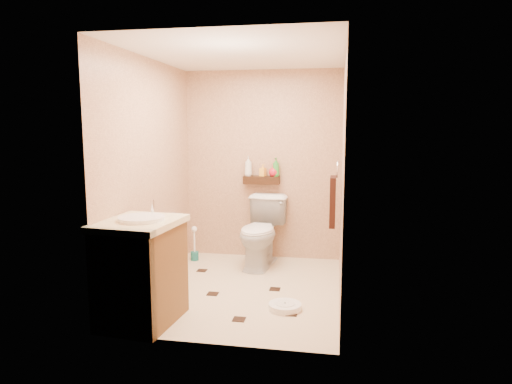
# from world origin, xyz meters

# --- Properties ---
(ground) EXTENTS (2.50, 2.50, 0.00)m
(ground) POSITION_xyz_m (0.00, 0.00, 0.00)
(ground) COLOR beige
(ground) RESTS_ON ground
(wall_back) EXTENTS (2.00, 0.04, 2.40)m
(wall_back) POSITION_xyz_m (0.00, 1.25, 1.20)
(wall_back) COLOR tan
(wall_back) RESTS_ON ground
(wall_front) EXTENTS (2.00, 0.04, 2.40)m
(wall_front) POSITION_xyz_m (0.00, -1.25, 1.20)
(wall_front) COLOR tan
(wall_front) RESTS_ON ground
(wall_left) EXTENTS (0.04, 2.50, 2.40)m
(wall_left) POSITION_xyz_m (-1.00, 0.00, 1.20)
(wall_left) COLOR tan
(wall_left) RESTS_ON ground
(wall_right) EXTENTS (0.04, 2.50, 2.40)m
(wall_right) POSITION_xyz_m (1.00, 0.00, 1.20)
(wall_right) COLOR tan
(wall_right) RESTS_ON ground
(ceiling) EXTENTS (2.00, 2.50, 0.02)m
(ceiling) POSITION_xyz_m (0.00, 0.00, 2.40)
(ceiling) COLOR white
(ceiling) RESTS_ON wall_back
(wall_shelf) EXTENTS (0.46, 0.14, 0.10)m
(wall_shelf) POSITION_xyz_m (0.00, 1.17, 1.02)
(wall_shelf) COLOR #361A0E
(wall_shelf) RESTS_ON wall_back
(floor_accents) EXTENTS (1.28, 1.44, 0.01)m
(floor_accents) POSITION_xyz_m (0.02, -0.07, 0.00)
(floor_accents) COLOR black
(floor_accents) RESTS_ON ground
(toilet) EXTENTS (0.57, 0.88, 0.85)m
(toilet) POSITION_xyz_m (0.05, 0.83, 0.42)
(toilet) COLOR white
(toilet) RESTS_ON ground
(vanity) EXTENTS (0.68, 0.80, 1.05)m
(vanity) POSITION_xyz_m (-0.70, -0.95, 0.47)
(vanity) COLOR brown
(vanity) RESTS_ON ground
(bathroom_scale) EXTENTS (0.39, 0.39, 0.06)m
(bathroom_scale) POSITION_xyz_m (0.50, -0.47, 0.03)
(bathroom_scale) COLOR white
(bathroom_scale) RESTS_ON ground
(toilet_brush) EXTENTS (0.10, 0.10, 0.44)m
(toilet_brush) POSITION_xyz_m (-0.82, 0.91, 0.16)
(toilet_brush) COLOR #186260
(toilet_brush) RESTS_ON ground
(towel_ring) EXTENTS (0.12, 0.30, 0.76)m
(towel_ring) POSITION_xyz_m (0.91, 0.25, 0.95)
(towel_ring) COLOR silver
(towel_ring) RESTS_ON wall_right
(toilet_paper) EXTENTS (0.12, 0.11, 0.12)m
(toilet_paper) POSITION_xyz_m (-0.94, 0.65, 0.60)
(toilet_paper) COLOR white
(toilet_paper) RESTS_ON wall_left
(bottle_a) EXTENTS (0.12, 0.12, 0.25)m
(bottle_a) POSITION_xyz_m (-0.17, 1.17, 1.20)
(bottle_a) COLOR silver
(bottle_a) RESTS_ON wall_shelf
(bottle_b) EXTENTS (0.09, 0.09, 0.15)m
(bottle_b) POSITION_xyz_m (0.02, 1.17, 1.15)
(bottle_b) COLOR yellow
(bottle_b) RESTS_ON wall_shelf
(bottle_c) EXTENTS (0.15, 0.15, 0.16)m
(bottle_c) POSITION_xyz_m (0.16, 1.17, 1.15)
(bottle_c) COLOR red
(bottle_c) RESTS_ON wall_shelf
(bottle_d) EXTENTS (0.12, 0.12, 0.24)m
(bottle_d) POSITION_xyz_m (0.18, 1.17, 1.19)
(bottle_d) COLOR green
(bottle_d) RESTS_ON wall_shelf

